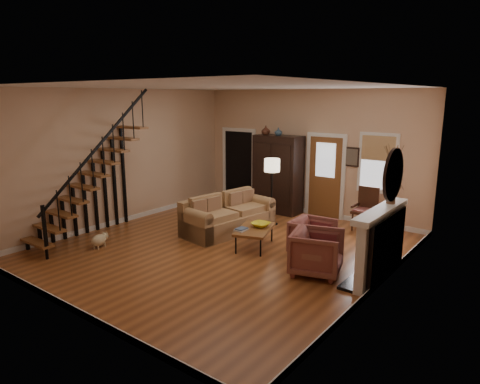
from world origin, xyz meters
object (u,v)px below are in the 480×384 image
Objects in this scene: floor_lamp at (272,192)px; coffee_table at (255,238)px; sofa at (229,215)px; side_chair at (364,209)px; armoire at (278,174)px; armchair_left at (317,252)px; armchair_right at (313,237)px.

coffee_table is at bearing -68.68° from floor_lamp.
side_chair is at bearing 47.86° from sofa.
armoire is 1.27× the size of floor_lamp.
sofa reaches higher than armchair_left.
armchair_right is at bearing 15.35° from armchair_left.
side_chair is at bearing -11.12° from armchair_left.
armoire reaches higher than armchair_left.
side_chair is at bearing 25.73° from floor_lamp.
armchair_left is at bearing -41.31° from floor_lamp.
floor_lamp is at bearing -154.27° from side_chair.
armchair_left reaches higher than coffee_table.
sofa is 2.53× the size of armchair_left.
armchair_right is (2.25, -0.10, -0.05)m from sofa.
armoire is 2.06× the size of side_chair.
sofa is 1.22m from coffee_table.
side_chair is at bearing -10.66° from armchair_right.
armoire is 3.37m from armchair_right.
armchair_right is at bearing -33.82° from floor_lamp.
coffee_table is (1.10, -0.49, -0.20)m from sofa.
sofa is at bearing -88.02° from armoire.
side_chair is at bearing 61.47° from coffee_table.
armchair_left is at bearing -14.75° from coffee_table.
floor_lamp reaches higher than armchair_left.
armchair_right is (-0.52, 0.83, -0.04)m from armchair_left.
armoire is 3.09m from coffee_table.
side_chair reaches higher than sofa.
floor_lamp is at bearing -64.26° from armoire.
armchair_right is 2.18m from floor_lamp.
armoire is at bearing 113.23° from coffee_table.
armchair_left is (2.85, -3.18, -0.65)m from armoire.
coffee_table is 1.39× the size of armchair_right.
side_chair is (1.38, 2.53, 0.30)m from coffee_table.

